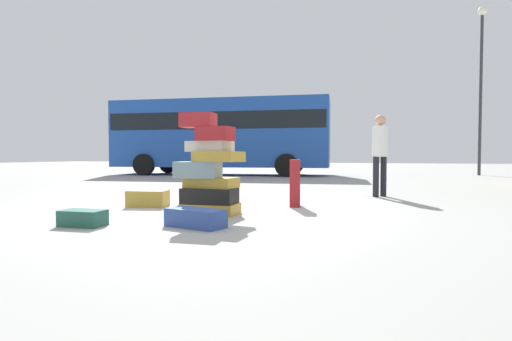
{
  "coord_description": "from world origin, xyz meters",
  "views": [
    {
      "loc": [
        2.64,
        -5.47,
        0.84
      ],
      "look_at": [
        0.14,
        1.69,
        0.55
      ],
      "focal_mm": 28.4,
      "sensor_mm": 36.0,
      "label": 1
    }
  ],
  "objects_px": {
    "suitcase_navy_behind_tower": "(196,218)",
    "suitcase_tower": "(209,173)",
    "suitcase_teal_foreground_far": "(83,218)",
    "lamp_post": "(481,68)",
    "person_bearded_onlooker": "(380,148)",
    "parked_bus": "(221,132)",
    "suitcase_tan_foreground_near": "(148,198)",
    "suitcase_maroon_right_side": "(295,183)"
  },
  "relations": [
    {
      "from": "suitcase_teal_foreground_far",
      "to": "lamp_post",
      "type": "distance_m",
      "value": 17.26
    },
    {
      "from": "suitcase_maroon_right_side",
      "to": "person_bearded_onlooker",
      "type": "height_order",
      "value": "person_bearded_onlooker"
    },
    {
      "from": "parked_bus",
      "to": "lamp_post",
      "type": "distance_m",
      "value": 11.18
    },
    {
      "from": "suitcase_tower",
      "to": "parked_bus",
      "type": "height_order",
      "value": "parked_bus"
    },
    {
      "from": "suitcase_tower",
      "to": "suitcase_teal_foreground_far",
      "type": "height_order",
      "value": "suitcase_tower"
    },
    {
      "from": "suitcase_tan_foreground_near",
      "to": "parked_bus",
      "type": "distance_m",
      "value": 11.01
    },
    {
      "from": "suitcase_teal_foreground_far",
      "to": "lamp_post",
      "type": "xyz_separation_m",
      "value": [
        6.75,
        15.27,
        4.37
      ]
    },
    {
      "from": "suitcase_navy_behind_tower",
      "to": "suitcase_maroon_right_side",
      "type": "bearing_deg",
      "value": 86.88
    },
    {
      "from": "person_bearded_onlooker",
      "to": "parked_bus",
      "type": "relative_size",
      "value": 0.17
    },
    {
      "from": "suitcase_maroon_right_side",
      "to": "suitcase_teal_foreground_far",
      "type": "bearing_deg",
      "value": -138.65
    },
    {
      "from": "parked_bus",
      "to": "suitcase_teal_foreground_far",
      "type": "bearing_deg",
      "value": -80.95
    },
    {
      "from": "parked_bus",
      "to": "suitcase_tower",
      "type": "bearing_deg",
      "value": -74.42
    },
    {
      "from": "suitcase_tan_foreground_near",
      "to": "person_bearded_onlooker",
      "type": "distance_m",
      "value": 4.63
    },
    {
      "from": "suitcase_tower",
      "to": "suitcase_navy_behind_tower",
      "type": "bearing_deg",
      "value": -72.94
    },
    {
      "from": "suitcase_teal_foreground_far",
      "to": "person_bearded_onlooker",
      "type": "xyz_separation_m",
      "value": [
        3.17,
        4.72,
        0.89
      ]
    },
    {
      "from": "suitcase_navy_behind_tower",
      "to": "person_bearded_onlooker",
      "type": "bearing_deg",
      "value": 79.62
    },
    {
      "from": "person_bearded_onlooker",
      "to": "suitcase_navy_behind_tower",
      "type": "bearing_deg",
      "value": 15.78
    },
    {
      "from": "suitcase_tan_foreground_near",
      "to": "suitcase_teal_foreground_far",
      "type": "bearing_deg",
      "value": -93.31
    },
    {
      "from": "lamp_post",
      "to": "parked_bus",
      "type": "bearing_deg",
      "value": -163.44
    },
    {
      "from": "suitcase_navy_behind_tower",
      "to": "parked_bus",
      "type": "bearing_deg",
      "value": 125.87
    },
    {
      "from": "suitcase_tower",
      "to": "person_bearded_onlooker",
      "type": "relative_size",
      "value": 0.87
    },
    {
      "from": "suitcase_teal_foreground_far",
      "to": "suitcase_navy_behind_tower",
      "type": "height_order",
      "value": "suitcase_navy_behind_tower"
    },
    {
      "from": "suitcase_maroon_right_side",
      "to": "person_bearded_onlooker",
      "type": "relative_size",
      "value": 0.47
    },
    {
      "from": "suitcase_tower",
      "to": "person_bearded_onlooker",
      "type": "distance_m",
      "value": 4.03
    },
    {
      "from": "suitcase_navy_behind_tower",
      "to": "person_bearded_onlooker",
      "type": "distance_m",
      "value": 4.81
    },
    {
      "from": "suitcase_teal_foreground_far",
      "to": "suitcase_maroon_right_side",
      "type": "height_order",
      "value": "suitcase_maroon_right_side"
    },
    {
      "from": "suitcase_navy_behind_tower",
      "to": "parked_bus",
      "type": "height_order",
      "value": "parked_bus"
    },
    {
      "from": "suitcase_tan_foreground_near",
      "to": "lamp_post",
      "type": "height_order",
      "value": "lamp_post"
    },
    {
      "from": "suitcase_maroon_right_side",
      "to": "parked_bus",
      "type": "bearing_deg",
      "value": 108.32
    },
    {
      "from": "suitcase_navy_behind_tower",
      "to": "person_bearded_onlooker",
      "type": "height_order",
      "value": "person_bearded_onlooker"
    },
    {
      "from": "person_bearded_onlooker",
      "to": "parked_bus",
      "type": "xyz_separation_m",
      "value": [
        -6.84,
        7.45,
        0.85
      ]
    },
    {
      "from": "person_bearded_onlooker",
      "to": "lamp_post",
      "type": "height_order",
      "value": "lamp_post"
    },
    {
      "from": "suitcase_teal_foreground_far",
      "to": "suitcase_tan_foreground_near",
      "type": "height_order",
      "value": "suitcase_tan_foreground_near"
    },
    {
      "from": "suitcase_teal_foreground_far",
      "to": "suitcase_tower",
      "type": "bearing_deg",
      "value": 48.78
    },
    {
      "from": "suitcase_navy_behind_tower",
      "to": "person_bearded_onlooker",
      "type": "xyz_separation_m",
      "value": [
        1.88,
        4.34,
        0.88
      ]
    },
    {
      "from": "lamp_post",
      "to": "suitcase_teal_foreground_far",
      "type": "bearing_deg",
      "value": -113.84
    },
    {
      "from": "suitcase_navy_behind_tower",
      "to": "suitcase_tower",
      "type": "bearing_deg",
      "value": 120.12
    },
    {
      "from": "suitcase_teal_foreground_far",
      "to": "person_bearded_onlooker",
      "type": "height_order",
      "value": "person_bearded_onlooker"
    },
    {
      "from": "suitcase_teal_foreground_far",
      "to": "parked_bus",
      "type": "xyz_separation_m",
      "value": [
        -3.67,
        12.17,
        1.74
      ]
    },
    {
      "from": "suitcase_navy_behind_tower",
      "to": "parked_bus",
      "type": "distance_m",
      "value": 12.91
    },
    {
      "from": "parked_bus",
      "to": "lamp_post",
      "type": "height_order",
      "value": "lamp_post"
    },
    {
      "from": "suitcase_tower",
      "to": "suitcase_maroon_right_side",
      "type": "xyz_separation_m",
      "value": [
        0.94,
        1.25,
        -0.2
      ]
    }
  ]
}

